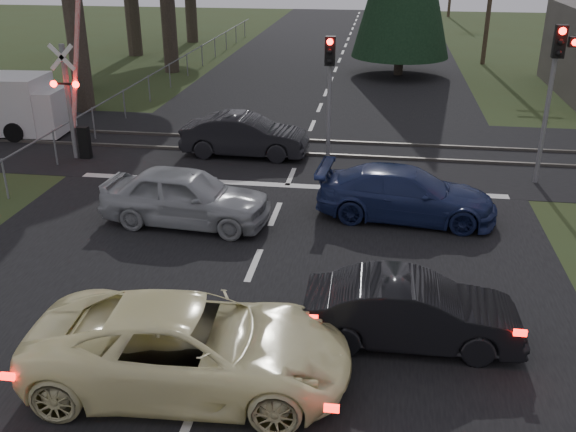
% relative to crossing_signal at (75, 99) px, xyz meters
% --- Properties ---
extents(ground, '(120.00, 120.00, 0.00)m').
position_rel_crossing_signal_xyz_m(ground, '(7.27, -9.79, -2.06)').
color(ground, '#313C1B').
rests_on(ground, ground).
extents(road, '(14.00, 100.00, 0.01)m').
position_rel_crossing_signal_xyz_m(road, '(7.27, 0.21, -2.05)').
color(road, black).
rests_on(road, ground).
extents(rail_corridor, '(120.00, 8.00, 0.01)m').
position_rel_crossing_signal_xyz_m(rail_corridor, '(7.27, 2.21, -2.05)').
color(rail_corridor, black).
rests_on(rail_corridor, ground).
extents(stop_line, '(13.00, 0.35, 0.00)m').
position_rel_crossing_signal_xyz_m(stop_line, '(7.27, -1.59, -2.05)').
color(stop_line, silver).
rests_on(stop_line, ground).
extents(rail_near, '(120.00, 0.12, 0.10)m').
position_rel_crossing_signal_xyz_m(rail_near, '(7.27, 1.41, -2.01)').
color(rail_near, '#59544C').
rests_on(rail_near, ground).
extents(rail_far, '(120.00, 0.12, 0.10)m').
position_rel_crossing_signal_xyz_m(rail_far, '(7.27, 3.01, -2.01)').
color(rail_far, '#59544C').
rests_on(rail_far, ground).
extents(crossing_signal, '(1.62, 0.38, 6.96)m').
position_rel_crossing_signal_xyz_m(crossing_signal, '(0.00, 0.00, 0.00)').
color(crossing_signal, slate).
rests_on(crossing_signal, ground).
extents(traffic_signal_right, '(0.68, 0.48, 4.70)m').
position_rel_crossing_signal_xyz_m(traffic_signal_right, '(14.82, -0.31, 1.26)').
color(traffic_signal_right, slate).
rests_on(traffic_signal_right, ground).
extents(traffic_signal_center, '(0.32, 0.48, 4.10)m').
position_rel_crossing_signal_xyz_m(traffic_signal_center, '(8.27, 0.89, 0.75)').
color(traffic_signal_center, slate).
rests_on(traffic_signal_center, ground).
extents(fence_left, '(0.10, 36.00, 1.20)m').
position_rel_crossing_signal_xyz_m(fence_left, '(-0.53, 12.71, -2.06)').
color(fence_left, slate).
rests_on(fence_left, ground).
extents(cream_coupe, '(5.45, 2.76, 1.48)m').
position_rel_crossing_signal_xyz_m(cream_coupe, '(7.07, -11.09, -1.32)').
color(cream_coupe, '#F9F0B2').
rests_on(cream_coupe, ground).
extents(dark_hatchback, '(3.97, 1.46, 1.30)m').
position_rel_crossing_signal_xyz_m(dark_hatchback, '(10.73, -9.33, -1.41)').
color(dark_hatchback, black).
rests_on(dark_hatchback, ground).
extents(silver_car, '(4.53, 2.12, 1.50)m').
position_rel_crossing_signal_xyz_m(silver_car, '(5.09, -4.70, -1.31)').
color(silver_car, '#94989C').
rests_on(silver_car, ground).
extents(blue_sedan, '(4.85, 2.29, 1.37)m').
position_rel_crossing_signal_xyz_m(blue_sedan, '(10.74, -3.52, -1.37)').
color(blue_sedan, navy).
rests_on(blue_sedan, ground).
extents(dark_car_far, '(4.31, 1.57, 1.41)m').
position_rel_crossing_signal_xyz_m(dark_car_far, '(5.42, 1.12, -1.35)').
color(dark_car_far, black).
rests_on(dark_car_far, ground).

